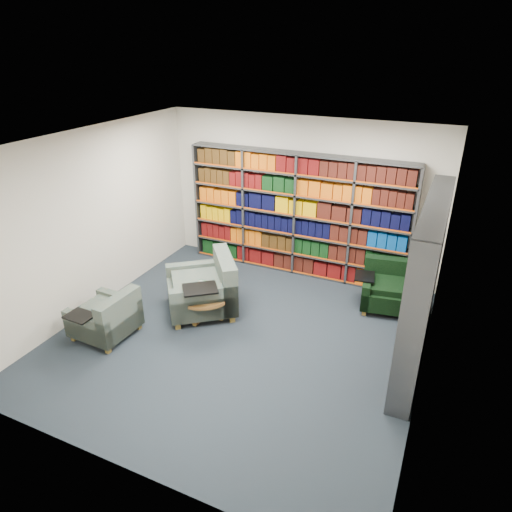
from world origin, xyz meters
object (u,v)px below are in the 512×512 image
at_px(chair_teal_left, 207,290).
at_px(coffee_table, 204,297).
at_px(chair_teal_front, 108,319).
at_px(chair_green_right, 388,289).

xyz_separation_m(chair_teal_left, coffee_table, (0.04, -0.17, -0.04)).
bearing_deg(chair_teal_front, chair_teal_left, 51.98).
relative_size(chair_teal_front, coffee_table, 1.06).
bearing_deg(chair_green_right, chair_teal_left, -152.27).
distance_m(chair_teal_left, chair_teal_front, 1.53).
bearing_deg(chair_green_right, coffee_table, -149.03).
bearing_deg(chair_green_right, chair_teal_front, -143.93).
relative_size(chair_green_right, coffee_table, 1.15).
bearing_deg(chair_teal_left, chair_green_right, 27.73).
bearing_deg(chair_teal_left, coffee_table, -77.05).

